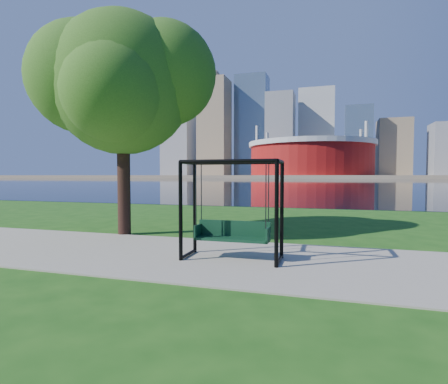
% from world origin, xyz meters
% --- Properties ---
extents(ground, '(900.00, 900.00, 0.00)m').
position_xyz_m(ground, '(0.00, 0.00, 0.00)').
color(ground, '#1E5114').
rests_on(ground, ground).
extents(path, '(120.00, 4.00, 0.03)m').
position_xyz_m(path, '(0.00, -0.50, 0.01)').
color(path, '#9E937F').
rests_on(path, ground).
extents(river, '(900.00, 180.00, 0.02)m').
position_xyz_m(river, '(0.00, 102.00, 0.01)').
color(river, black).
rests_on(river, ground).
extents(far_bank, '(900.00, 228.00, 2.00)m').
position_xyz_m(far_bank, '(0.00, 306.00, 1.00)').
color(far_bank, '#937F60').
rests_on(far_bank, ground).
extents(stadium, '(83.00, 83.00, 32.00)m').
position_xyz_m(stadium, '(-10.00, 235.00, 14.23)').
color(stadium, maroon).
rests_on(stadium, far_bank).
extents(skyline, '(392.00, 66.00, 96.50)m').
position_xyz_m(skyline, '(-4.27, 319.39, 35.89)').
color(skyline, gray).
rests_on(skyline, far_bank).
extents(swing, '(2.12, 0.93, 2.16)m').
position_xyz_m(swing, '(0.39, -0.56, 1.05)').
color(swing, black).
rests_on(swing, ground).
extents(park_tree, '(5.48, 4.95, 6.81)m').
position_xyz_m(park_tree, '(-3.73, 1.67, 4.73)').
color(park_tree, black).
rests_on(park_tree, ground).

